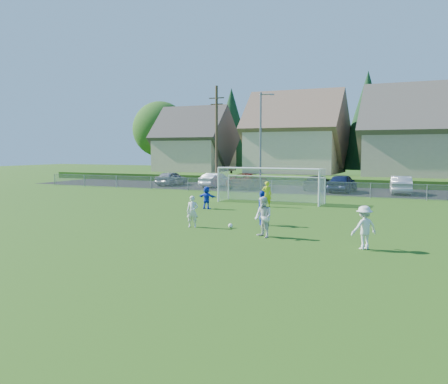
# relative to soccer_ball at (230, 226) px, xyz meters

# --- Properties ---
(ground) EXTENTS (160.00, 160.00, 0.00)m
(ground) POSITION_rel_soccer_ball_xyz_m (-1.81, -4.78, -0.11)
(ground) COLOR #193D0C
(ground) RESTS_ON ground
(asphalt_lot) EXTENTS (60.00, 60.00, 0.00)m
(asphalt_lot) POSITION_rel_soccer_ball_xyz_m (-1.81, 22.72, -0.10)
(asphalt_lot) COLOR black
(asphalt_lot) RESTS_ON ground
(grass_embankment) EXTENTS (70.00, 6.00, 0.80)m
(grass_embankment) POSITION_rel_soccer_ball_xyz_m (-1.81, 30.22, 0.29)
(grass_embankment) COLOR #1E420F
(grass_embankment) RESTS_ON ground
(soccer_ball) EXTENTS (0.22, 0.22, 0.22)m
(soccer_ball) POSITION_rel_soccer_ball_xyz_m (0.00, 0.00, 0.00)
(soccer_ball) COLOR white
(soccer_ball) RESTS_ON ground
(player_white_a) EXTENTS (0.64, 0.52, 1.52)m
(player_white_a) POSITION_rel_soccer_ball_xyz_m (-1.78, -0.50, 0.65)
(player_white_a) COLOR silver
(player_white_a) RESTS_ON ground
(player_white_b) EXTENTS (1.07, 1.04, 1.74)m
(player_white_b) POSITION_rel_soccer_ball_xyz_m (2.23, -1.60, 0.76)
(player_white_b) COLOR silver
(player_white_b) RESTS_ON ground
(player_white_c) EXTENTS (1.19, 1.17, 1.64)m
(player_white_c) POSITION_rel_soccer_ball_xyz_m (6.50, -2.30, 0.71)
(player_white_c) COLOR silver
(player_white_c) RESTS_ON ground
(player_blue_a) EXTENTS (0.89, 1.07, 1.72)m
(player_blue_a) POSITION_rel_soccer_ball_xyz_m (1.07, 1.46, 0.75)
(player_blue_a) COLOR blue
(player_blue_a) RESTS_ON ground
(player_blue_b) EXTENTS (1.38, 0.66, 1.43)m
(player_blue_b) POSITION_rel_soccer_ball_xyz_m (-4.35, 6.12, 0.60)
(player_blue_b) COLOR blue
(player_blue_b) RESTS_ON ground
(goalkeeper) EXTENTS (0.71, 0.59, 1.68)m
(goalkeeper) POSITION_rel_soccer_ball_xyz_m (-1.24, 8.72, 0.73)
(goalkeeper) COLOR #D2E21A
(goalkeeper) RESTS_ON ground
(car_a) EXTENTS (1.88, 4.37, 1.47)m
(car_a) POSITION_rel_soccer_ball_xyz_m (-16.61, 22.31, 0.62)
(car_a) COLOR gray
(car_a) RESTS_ON ground
(car_b) EXTENTS (1.96, 4.34, 1.38)m
(car_b) POSITION_rel_soccer_ball_xyz_m (-11.43, 22.29, 0.58)
(car_b) COLOR white
(car_b) RESTS_ON ground
(car_c) EXTENTS (2.71, 5.45, 1.48)m
(car_c) POSITION_rel_soccer_ball_xyz_m (-7.71, 21.75, 0.63)
(car_c) COLOR #630F0B
(car_c) RESTS_ON ground
(car_d) EXTENTS (1.99, 4.71, 1.36)m
(car_d) POSITION_rel_soccer_ball_xyz_m (-1.20, 22.65, 0.57)
(car_d) COLOR black
(car_d) RESTS_ON ground
(car_e) EXTENTS (2.11, 4.77, 1.59)m
(car_e) POSITION_rel_soccer_ball_xyz_m (1.23, 21.59, 0.69)
(car_e) COLOR #121C3F
(car_e) RESTS_ON ground
(car_f) EXTENTS (2.17, 4.78, 1.52)m
(car_f) POSITION_rel_soccer_ball_xyz_m (6.02, 22.00, 0.65)
(car_f) COLOR #BDBDBD
(car_f) RESTS_ON ground
(soccer_goal) EXTENTS (7.42, 1.90, 2.50)m
(soccer_goal) POSITION_rel_soccer_ball_xyz_m (-1.81, 11.27, 1.52)
(soccer_goal) COLOR white
(soccer_goal) RESTS_ON ground
(chainlink_fence) EXTENTS (52.06, 0.06, 1.20)m
(chainlink_fence) POSITION_rel_soccer_ball_xyz_m (-1.81, 17.22, 0.52)
(chainlink_fence) COLOR gray
(chainlink_fence) RESTS_ON ground
(streetlight) EXTENTS (1.38, 0.18, 9.00)m
(streetlight) POSITION_rel_soccer_ball_xyz_m (-6.26, 21.22, 4.73)
(streetlight) COLOR slate
(streetlight) RESTS_ON ground
(utility_pole) EXTENTS (1.60, 0.26, 10.00)m
(utility_pole) POSITION_rel_soccer_ball_xyz_m (-11.31, 22.22, 5.04)
(utility_pole) COLOR #473321
(utility_pole) RESTS_ON ground
(houses_row) EXTENTS (53.90, 11.45, 13.27)m
(houses_row) POSITION_rel_soccer_ball_xyz_m (0.16, 37.68, 7.22)
(houses_row) COLOR tan
(houses_row) RESTS_ON ground
(tree_row) EXTENTS (65.98, 12.36, 13.80)m
(tree_row) POSITION_rel_soccer_ball_xyz_m (-0.77, 43.96, 6.80)
(tree_row) COLOR #382616
(tree_row) RESTS_ON ground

